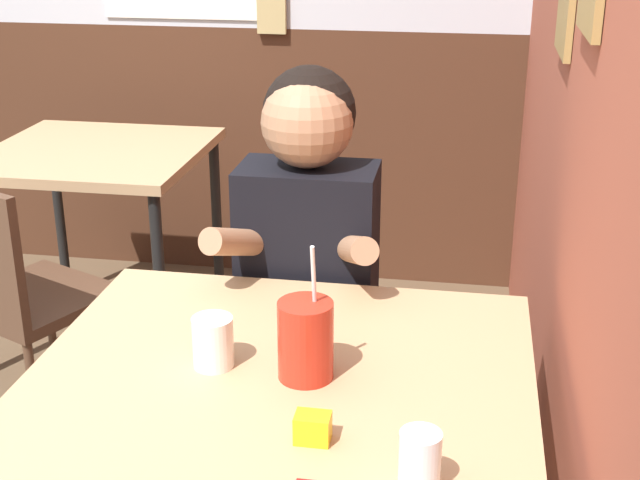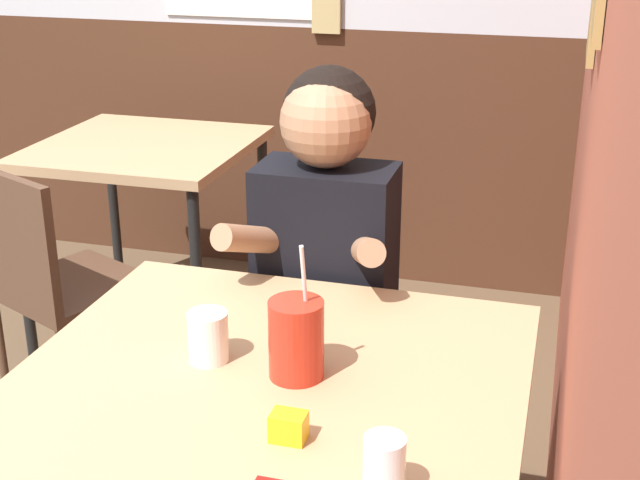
# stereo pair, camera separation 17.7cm
# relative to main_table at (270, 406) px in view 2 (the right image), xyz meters

# --- Properties ---
(brick_wall_right) EXTENTS (0.08, 4.59, 2.70)m
(brick_wall_right) POSITION_rel_main_table_xyz_m (0.57, 0.95, 0.65)
(brick_wall_right) COLOR #9E4C38
(brick_wall_right) RESTS_ON ground_plane
(main_table) EXTENTS (0.97, 0.91, 0.76)m
(main_table) POSITION_rel_main_table_xyz_m (0.00, 0.00, 0.00)
(main_table) COLOR tan
(main_table) RESTS_ON ground_plane
(background_table) EXTENTS (0.76, 0.77, 0.76)m
(background_table) POSITION_rel_main_table_xyz_m (-1.00, 1.48, -0.02)
(background_table) COLOR tan
(background_table) RESTS_ON ground_plane
(chair_near_window) EXTENTS (0.53, 0.53, 0.87)m
(chair_near_window) POSITION_rel_main_table_xyz_m (-0.99, 0.80, -0.18)
(chair_near_window) COLOR #4C3323
(chair_near_window) RESTS_ON ground_plane
(person_seated) EXTENTS (0.42, 0.42, 1.25)m
(person_seated) POSITION_rel_main_table_xyz_m (-0.05, 0.59, -0.02)
(person_seated) COLOR black
(person_seated) RESTS_ON ground_plane
(cocktail_pitcher) EXTENTS (0.11, 0.11, 0.27)m
(cocktail_pitcher) POSITION_rel_main_table_xyz_m (0.05, 0.01, 0.15)
(cocktail_pitcher) COLOR #B22819
(cocktail_pitcher) RESTS_ON main_table
(glass_near_pitcher) EXTENTS (0.07, 0.07, 0.10)m
(glass_near_pitcher) POSITION_rel_main_table_xyz_m (0.29, -0.29, 0.12)
(glass_near_pitcher) COLOR silver
(glass_near_pitcher) RESTS_ON main_table
(glass_center) EXTENTS (0.08, 0.08, 0.10)m
(glass_center) POSITION_rel_main_table_xyz_m (-0.13, 0.03, 0.12)
(glass_center) COLOR silver
(glass_center) RESTS_ON main_table
(condiment_mustard) EXTENTS (0.06, 0.04, 0.05)m
(condiment_mustard) POSITION_rel_main_table_xyz_m (0.10, -0.19, 0.09)
(condiment_mustard) COLOR yellow
(condiment_mustard) RESTS_ON main_table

